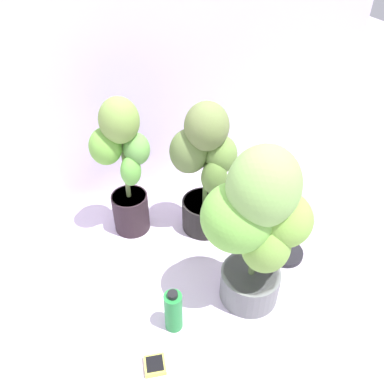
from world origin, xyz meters
The scene contains 8 objects.
ground_plane centered at (0.00, 0.00, 0.00)m, with size 8.00×8.00×0.00m, color silver.
mylar_back_wall centered at (0.00, 0.86, 1.00)m, with size 3.20×0.01×2.00m, color silver.
potted_plant_back_center centered at (-0.02, 0.51, 0.40)m, with size 0.30×0.26×0.74m.
potted_plant_back_right centered at (0.33, 0.37, 0.39)m, with size 0.35×0.29×0.71m.
potted_plant_front_right centered at (0.33, -0.11, 0.44)m, with size 0.51×0.40×0.77m.
hygrometer_box centered at (-0.16, -0.26, 0.01)m, with size 0.10×0.10×0.03m.
floor_fan centered at (0.62, 0.03, 0.25)m, with size 0.27×0.27×0.38m.
nutrient_bottle centered at (-0.03, -0.12, 0.10)m, with size 0.07×0.07×0.22m.
Camera 1 is at (-0.32, -1.00, 1.46)m, focal length 36.81 mm.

